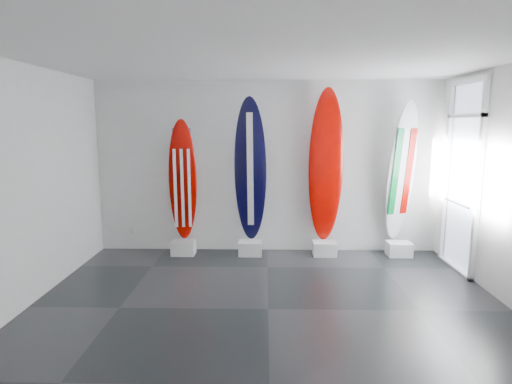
{
  "coord_description": "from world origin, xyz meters",
  "views": [
    {
      "loc": [
        -0.05,
        -4.93,
        2.27
      ],
      "look_at": [
        -0.18,
        1.4,
        1.24
      ],
      "focal_mm": 29.76,
      "sensor_mm": 36.0,
      "label": 1
    }
  ],
  "objects_px": {
    "surfboard_usa": "(183,181)",
    "surfboard_navy": "(250,170)",
    "surfboard_swiss": "(326,166)",
    "surfboard_italy": "(401,172)"
  },
  "relations": [
    {
      "from": "surfboard_italy",
      "to": "surfboard_swiss",
      "type": "bearing_deg",
      "value": 158.61
    },
    {
      "from": "surfboard_usa",
      "to": "surfboard_navy",
      "type": "distance_m",
      "value": 1.18
    },
    {
      "from": "surfboard_swiss",
      "to": "surfboard_italy",
      "type": "bearing_deg",
      "value": -2.9
    },
    {
      "from": "surfboard_usa",
      "to": "surfboard_navy",
      "type": "height_order",
      "value": "surfboard_navy"
    },
    {
      "from": "surfboard_navy",
      "to": "surfboard_italy",
      "type": "height_order",
      "value": "surfboard_navy"
    },
    {
      "from": "surfboard_swiss",
      "to": "surfboard_usa",
      "type": "bearing_deg",
      "value": 177.1
    },
    {
      "from": "surfboard_swiss",
      "to": "surfboard_italy",
      "type": "distance_m",
      "value": 1.29
    },
    {
      "from": "surfboard_italy",
      "to": "surfboard_usa",
      "type": "bearing_deg",
      "value": 158.61
    },
    {
      "from": "surfboard_usa",
      "to": "surfboard_swiss",
      "type": "relative_size",
      "value": 0.8
    },
    {
      "from": "surfboard_swiss",
      "to": "surfboard_navy",
      "type": "bearing_deg",
      "value": 177.1
    }
  ]
}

